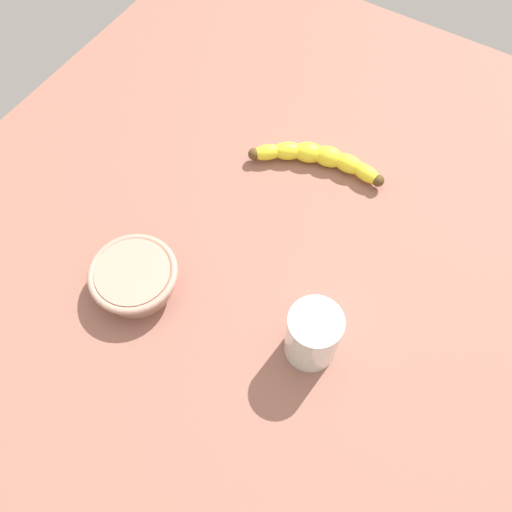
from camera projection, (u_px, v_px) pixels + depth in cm
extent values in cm
cube|color=#8E5A4C|center=(297.00, 236.00, 90.42)|extent=(120.00, 120.00, 3.00)
ellipsoid|color=yellow|center=(366.00, 173.00, 92.77)|extent=(3.53, 5.81, 2.74)
ellipsoid|color=yellow|center=(348.00, 164.00, 93.80)|extent=(3.31, 5.53, 3.19)
ellipsoid|color=yellow|center=(329.00, 157.00, 94.56)|extent=(4.64, 6.07, 3.64)
ellipsoid|color=yellow|center=(309.00, 152.00, 95.03)|extent=(5.37, 6.41, 3.64)
ellipsoid|color=yellow|center=(288.00, 151.00, 95.20)|extent=(5.56, 6.32, 3.19)
ellipsoid|color=yellow|center=(268.00, 152.00, 95.06)|extent=(5.66, 5.91, 2.74)
sphere|color=#513819|center=(378.00, 181.00, 91.99)|extent=(2.12, 2.12, 2.12)
sphere|color=#513819|center=(254.00, 154.00, 94.85)|extent=(2.12, 2.12, 2.12)
cylinder|color=silver|center=(313.00, 335.00, 74.73)|extent=(7.64, 7.64, 10.19)
cylinder|color=pink|center=(313.00, 335.00, 74.83)|extent=(7.14, 7.14, 9.46)
cylinder|color=tan|center=(135.00, 278.00, 82.21)|extent=(11.48, 11.48, 4.60)
torus|color=tan|center=(133.00, 273.00, 80.73)|extent=(13.68, 13.68, 1.20)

